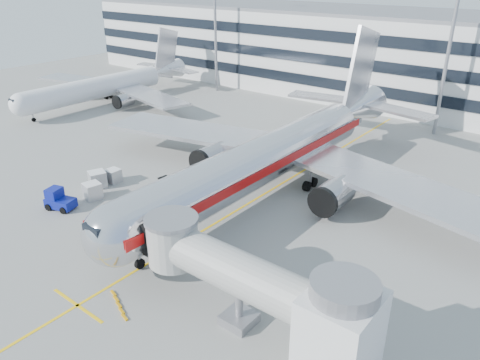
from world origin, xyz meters
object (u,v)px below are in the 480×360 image
Objects in this scene: baggage_tug at (59,200)px; cargo_container_left at (113,176)px; main_jet at (276,153)px; cargo_container_front at (92,191)px; cargo_container_right at (98,179)px; belt_loader at (173,195)px; ramp_worker at (139,217)px.

cargo_container_left is at bearing 96.53° from baggage_tug.
cargo_container_left is at bearing -146.41° from main_jet.
main_jet is at bearing 33.59° from cargo_container_left.
cargo_container_front is (-13.87, -14.35, -3.35)m from main_jet.
cargo_container_right is at bearing 133.42° from cargo_container_front.
cargo_container_right is 2.92m from cargo_container_front.
cargo_container_left is at bearing 79.76° from cargo_container_right.
main_jet reaches higher than cargo_container_right.
cargo_container_front is (0.79, 3.52, -0.07)m from baggage_tug.
main_jet reaches higher than cargo_container_front.
cargo_container_front is at bearing -145.03° from belt_loader.
belt_loader is 11.64m from baggage_tug.
cargo_container_left is at bearing -173.76° from belt_loader.
cargo_container_right is 1.15× the size of cargo_container_front.
belt_loader reaches higher than baggage_tug.
belt_loader is 1.49× the size of baggage_tug.
baggage_tug is at bearing -129.37° from main_jet.
cargo_container_left is 0.83× the size of ramp_worker.
cargo_container_right is at bearing 127.23° from ramp_worker.
ramp_worker reaches higher than cargo_container_front.
cargo_container_right is (-1.21, 5.64, -0.02)m from baggage_tug.
baggage_tug reaches higher than cargo_container_right.
baggage_tug reaches higher than cargo_container_front.
baggage_tug reaches higher than ramp_worker.
baggage_tug is at bearing -77.89° from cargo_container_right.
cargo_container_right is (-0.35, -1.91, 0.14)m from cargo_container_left.
belt_loader is 8.72m from cargo_container_front.
belt_loader is 2.50× the size of cargo_container_front.
ramp_worker reaches higher than cargo_container_right.
cargo_container_left is at bearing 112.35° from cargo_container_front.
cargo_container_right reaches higher than cargo_container_front.
baggage_tug is 1.73× the size of ramp_worker.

